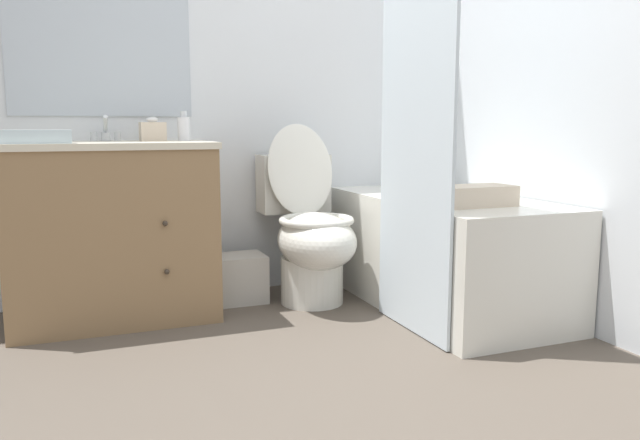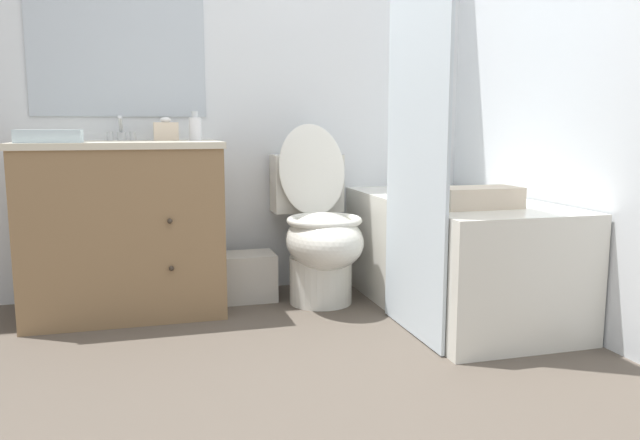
% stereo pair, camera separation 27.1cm
% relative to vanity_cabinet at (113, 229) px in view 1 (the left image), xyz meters
% --- Properties ---
extents(ground_plane, '(14.00, 14.00, 0.00)m').
position_rel_vanity_cabinet_xyz_m(ground_plane, '(0.72, -1.22, -0.43)').
color(ground_plane, brown).
extents(wall_back, '(8.00, 0.06, 2.50)m').
position_rel_vanity_cabinet_xyz_m(wall_back, '(0.71, 0.30, 0.83)').
color(wall_back, silver).
rests_on(wall_back, ground_plane).
extents(wall_right, '(0.05, 2.50, 2.50)m').
position_rel_vanity_cabinet_xyz_m(wall_right, '(1.93, -0.47, 0.82)').
color(wall_right, silver).
rests_on(wall_right, ground_plane).
extents(vanity_cabinet, '(0.93, 0.59, 0.83)m').
position_rel_vanity_cabinet_xyz_m(vanity_cabinet, '(0.00, 0.00, 0.00)').
color(vanity_cabinet, olive).
rests_on(vanity_cabinet, ground_plane).
extents(sink_faucet, '(0.14, 0.12, 0.12)m').
position_rel_vanity_cabinet_xyz_m(sink_faucet, '(-0.00, 0.19, 0.44)').
color(sink_faucet, silver).
rests_on(sink_faucet, vanity_cabinet).
extents(toilet, '(0.38, 0.70, 0.92)m').
position_rel_vanity_cabinet_xyz_m(toilet, '(0.96, -0.09, -0.07)').
color(toilet, silver).
rests_on(toilet, ground_plane).
extents(bathtub, '(0.67, 1.35, 0.55)m').
position_rel_vanity_cabinet_xyz_m(bathtub, '(1.56, -0.40, -0.15)').
color(bathtub, silver).
rests_on(bathtub, ground_plane).
extents(shower_curtain, '(0.02, 0.60, 1.98)m').
position_rel_vanity_cabinet_xyz_m(shower_curtain, '(1.21, -0.70, 0.57)').
color(shower_curtain, silver).
rests_on(shower_curtain, ground_plane).
extents(wastebasket, '(0.27, 0.23, 0.24)m').
position_rel_vanity_cabinet_xyz_m(wastebasket, '(0.61, 0.05, -0.30)').
color(wastebasket, '#B7B2A8').
rests_on(wastebasket, ground_plane).
extents(tissue_box, '(0.12, 0.12, 0.12)m').
position_rel_vanity_cabinet_xyz_m(tissue_box, '(0.22, 0.14, 0.45)').
color(tissue_box, beige).
rests_on(tissue_box, vanity_cabinet).
extents(soap_dispenser, '(0.06, 0.06, 0.14)m').
position_rel_vanity_cabinet_xyz_m(soap_dispenser, '(0.36, 0.07, 0.47)').
color(soap_dispenser, silver).
rests_on(soap_dispenser, vanity_cabinet).
extents(hand_towel_folded, '(0.27, 0.14, 0.06)m').
position_rel_vanity_cabinet_xyz_m(hand_towel_folded, '(-0.29, -0.17, 0.43)').
color(hand_towel_folded, silver).
rests_on(hand_towel_folded, vanity_cabinet).
extents(bath_towel_folded, '(0.35, 0.18, 0.09)m').
position_rel_vanity_cabinet_xyz_m(bath_towel_folded, '(1.48, -0.74, 0.17)').
color(bath_towel_folded, beige).
rests_on(bath_towel_folded, bathtub).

